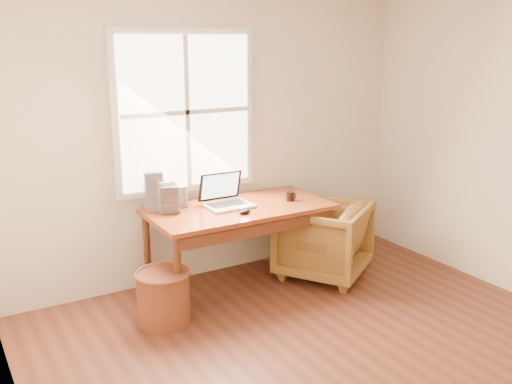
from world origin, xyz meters
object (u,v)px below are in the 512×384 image
(laptop, at_px, (229,192))
(cd_stack_a, at_px, (166,196))
(wicker_stool, at_px, (163,298))
(armchair, at_px, (323,240))
(coffee_mug, at_px, (290,196))
(desk, at_px, (240,209))

(laptop, distance_m, cd_stack_a, 0.54)
(wicker_stool, bearing_deg, armchair, 4.02)
(armchair, bearing_deg, cd_stack_a, -48.23)
(wicker_stool, distance_m, laptop, 1.07)
(wicker_stool, xyz_separation_m, cd_stack_a, (0.25, 0.49, 0.68))
(laptop, xyz_separation_m, coffee_mug, (0.57, -0.10, -0.09))
(desk, relative_size, laptop, 4.30)
(desk, xyz_separation_m, armchair, (0.79, -0.17, -0.38))
(desk, bearing_deg, laptop, 160.45)
(laptop, distance_m, coffee_mug, 0.59)
(laptop, height_order, coffee_mug, laptop)
(desk, distance_m, laptop, 0.18)
(cd_stack_a, bearing_deg, laptop, -19.18)
(desk, relative_size, wicker_stool, 3.89)
(armchair, height_order, coffee_mug, coffee_mug)
(desk, height_order, wicker_stool, desk)
(coffee_mug, bearing_deg, wicker_stool, -147.13)
(armchair, relative_size, cd_stack_a, 2.94)
(desk, xyz_separation_m, cd_stack_a, (-0.60, 0.21, 0.15))
(armchair, height_order, laptop, laptop)
(armchair, distance_m, coffee_mug, 0.54)
(wicker_stool, xyz_separation_m, coffee_mug, (1.33, 0.22, 0.59))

